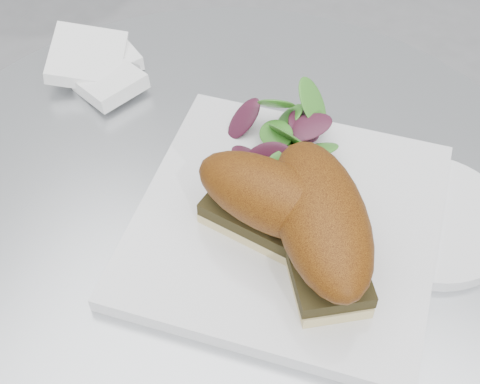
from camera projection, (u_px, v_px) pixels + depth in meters
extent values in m
cylinder|color=silver|center=(226.00, 221.00, 0.66)|extent=(0.70, 0.70, 0.02)
cylinder|color=silver|center=(230.00, 381.00, 0.94)|extent=(0.07, 0.07, 0.71)
cube|color=silver|center=(287.00, 222.00, 0.64)|extent=(0.30, 0.30, 0.02)
cube|color=#F9E89B|center=(269.00, 227.00, 0.61)|extent=(0.13, 0.07, 0.01)
cube|color=black|center=(269.00, 218.00, 0.60)|extent=(0.13, 0.07, 0.01)
ellipsoid|color=#683809|center=(270.00, 196.00, 0.58)|extent=(0.15, 0.09, 0.06)
cube|color=#F9E89B|center=(317.00, 247.00, 0.60)|extent=(0.13, 0.16, 0.01)
cube|color=black|center=(318.00, 238.00, 0.59)|extent=(0.13, 0.16, 0.01)
ellipsoid|color=#683809|center=(321.00, 217.00, 0.57)|extent=(0.16, 0.19, 0.06)
cylinder|color=silver|center=(430.00, 218.00, 0.64)|extent=(0.16, 0.16, 0.01)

